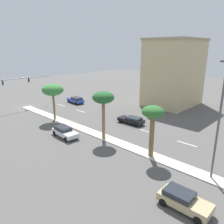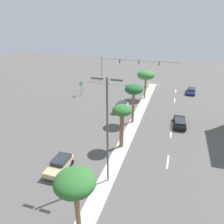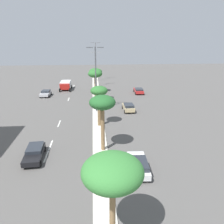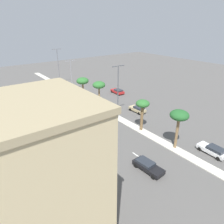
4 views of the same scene
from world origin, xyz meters
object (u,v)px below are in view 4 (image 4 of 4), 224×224
at_px(street_lamp_outboard, 58,65).
at_px(sedan_white_leading, 213,150).
at_px(palm_tree_left, 143,106).
at_px(palm_tree_near, 179,116).
at_px(sedan_red_trailing, 118,91).
at_px(palm_tree_front, 99,86).
at_px(sedan_black_left, 148,166).
at_px(street_lamp_trailing, 71,74).
at_px(box_truck, 50,97).
at_px(commercial_building, 20,192).
at_px(palm_tree_rear, 83,81).
at_px(sedan_silver_front, 44,110).
at_px(sedan_tan_center, 138,109).
at_px(street_lamp_leading, 118,89).

bearing_deg(street_lamp_outboard, sedan_white_leading, -86.16).
xyz_separation_m(palm_tree_left, street_lamp_outboard, (0.10, 37.95, 1.71)).
bearing_deg(sedan_white_leading, palm_tree_near, 125.39).
distance_m(street_lamp_outboard, sedan_red_trailing, 21.25).
height_order(palm_tree_front, sedan_black_left, palm_tree_front).
xyz_separation_m(street_lamp_trailing, box_truck, (-8.16, -3.05, -4.41)).
bearing_deg(street_lamp_trailing, commercial_building, -121.38).
bearing_deg(commercial_building, box_truck, 66.34).
xyz_separation_m(palm_tree_rear, sedan_black_left, (-7.32, -30.97, -4.32)).
height_order(sedan_red_trailing, sedan_silver_front, sedan_silver_front).
bearing_deg(commercial_building, sedan_tan_center, 30.66).
bearing_deg(palm_tree_front, sedan_red_trailing, 30.96).
bearing_deg(box_truck, sedan_tan_center, -54.32).
bearing_deg(palm_tree_front, sedan_white_leading, -81.62).
distance_m(sedan_black_left, sedan_red_trailing, 34.30).
height_order(street_lamp_outboard, sedan_silver_front, street_lamp_outboard).
bearing_deg(street_lamp_outboard, palm_tree_front, -91.22).
relative_size(palm_tree_rear, sedan_red_trailing, 1.30).
distance_m(commercial_building, street_lamp_trailing, 46.54).
bearing_deg(street_lamp_leading, box_truck, 112.19).
bearing_deg(street_lamp_trailing, box_truck, -159.50).
relative_size(commercial_building, palm_tree_near, 2.14).
height_order(palm_tree_near, sedan_red_trailing, palm_tree_near).
bearing_deg(palm_tree_front, palm_tree_near, -88.52).
height_order(palm_tree_front, street_lamp_trailing, street_lamp_trailing).
xyz_separation_m(street_lamp_trailing, sedan_red_trailing, (10.19, -8.63, -4.94)).
relative_size(commercial_building, palm_tree_front, 2.17).
bearing_deg(box_truck, street_lamp_trailing, 20.50).
height_order(commercial_building, palm_tree_rear, commercial_building).
bearing_deg(street_lamp_outboard, commercial_building, -116.48).
distance_m(palm_tree_front, sedan_black_left, 24.56).
height_order(palm_tree_near, sedan_white_leading, palm_tree_near).
bearing_deg(sedan_black_left, commercial_building, -173.94).
bearing_deg(sedan_black_left, palm_tree_left, 49.99).
bearing_deg(street_lamp_leading, palm_tree_rear, 89.54).
bearing_deg(sedan_white_leading, sedan_tan_center, 83.92).
bearing_deg(street_lamp_outboard, street_lamp_leading, -90.86).
distance_m(palm_tree_front, box_truck, 14.93).
height_order(palm_tree_near, sedan_tan_center, palm_tree_near).
xyz_separation_m(street_lamp_trailing, sedan_white_leading, (3.45, -41.48, -4.91)).
bearing_deg(street_lamp_outboard, sedan_silver_front, -123.10).
distance_m(palm_tree_left, street_lamp_outboard, 37.99).
bearing_deg(street_lamp_trailing, sedan_red_trailing, -40.25).
bearing_deg(sedan_white_leading, street_lamp_outboard, 93.84).
distance_m(street_lamp_outboard, box_truck, 15.64).
height_order(sedan_white_leading, box_truck, box_truck).
xyz_separation_m(palm_tree_near, palm_tree_front, (-0.56, 21.77, -0.03)).
xyz_separation_m(palm_tree_left, sedan_white_leading, (3.49, -12.55, -4.37)).
bearing_deg(palm_tree_rear, commercial_building, -126.18).
bearing_deg(sedan_white_leading, sedan_black_left, 162.31).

